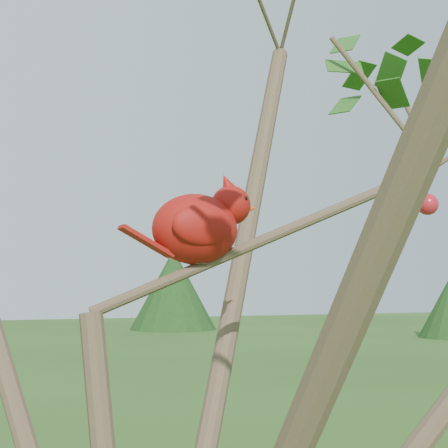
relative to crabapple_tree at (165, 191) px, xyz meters
name	(u,v)px	position (x,y,z in m)	size (l,w,h in m)	color
crabapple_tree	(165,191)	(0.00, 0.00, 0.00)	(2.35, 2.05, 2.95)	#463526
cardinal	(200,226)	(0.09, 0.11, -0.04)	(0.23, 0.12, 0.16)	#A2110D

